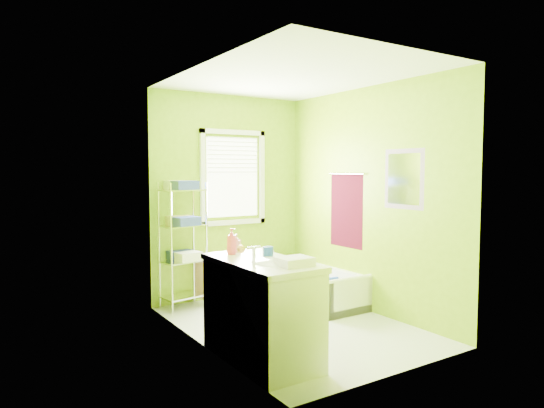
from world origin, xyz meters
TOP-DOWN VIEW (x-y plane):
  - ground at (0.00, 0.00)m, footprint 2.90×2.90m
  - room_envelope at (0.00, 0.00)m, footprint 2.14×2.94m
  - window at (0.05, 1.42)m, footprint 0.92×0.05m
  - door at (-1.04, -1.00)m, footprint 0.09×0.80m
  - right_wall_decor at (1.04, -0.02)m, footprint 0.04×1.48m
  - bathtub at (0.73, 0.55)m, footprint 0.64×1.37m
  - toilet at (0.03, 1.06)m, footprint 0.43×0.72m
  - vanity at (-0.76, -0.61)m, footprint 0.60×1.17m
  - wire_shelf_unit at (-0.70, 1.28)m, footprint 0.55×0.45m

SIDE VIEW (x-z plane):
  - ground at x=0.00m, z-range 0.00..0.00m
  - bathtub at x=0.73m, z-range -0.08..0.36m
  - toilet at x=0.03m, z-range 0.00..0.71m
  - vanity at x=-0.76m, z-range -0.09..1.02m
  - wire_shelf_unit at x=-0.70m, z-range 0.16..1.68m
  - door at x=-1.04m, z-range 0.00..2.00m
  - right_wall_decor at x=1.04m, z-range 0.74..1.91m
  - room_envelope at x=0.00m, z-range 0.24..2.86m
  - window at x=0.05m, z-range 1.00..2.22m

